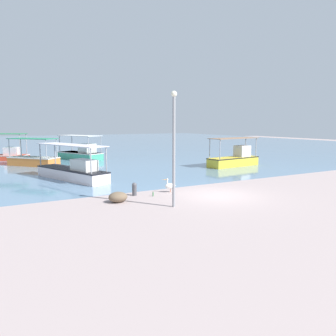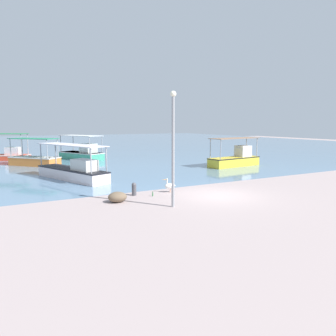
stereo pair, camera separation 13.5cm
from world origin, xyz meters
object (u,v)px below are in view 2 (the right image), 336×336
(fishing_boat_far_left, at_px, (5,154))
(lamp_post, at_px, (173,142))
(fishing_boat_far_right, at_px, (235,159))
(pelican, at_px, (170,186))
(fishing_boat_near_left, at_px, (74,171))
(fishing_boat_center, at_px, (82,153))
(mooring_bollard, at_px, (134,189))
(glass_bottle, at_px, (153,194))
(fishing_boat_outer, at_px, (35,160))
(net_pile, at_px, (117,197))

(fishing_boat_far_left, xyz_separation_m, lamp_post, (6.14, -25.57, 2.44))
(fishing_boat_far_left, relative_size, lamp_post, 1.04)
(fishing_boat_far_right, height_order, pelican, fishing_boat_far_right)
(fishing_boat_near_left, bearing_deg, fishing_boat_center, 73.51)
(fishing_boat_center, bearing_deg, mooring_bollard, -95.79)
(fishing_boat_center, bearing_deg, pelican, -89.53)
(fishing_boat_far_left, xyz_separation_m, fishing_boat_near_left, (3.71, -15.86, 0.04))
(fishing_boat_far_left, height_order, glass_bottle, fishing_boat_far_left)
(fishing_boat_far_left, relative_size, fishing_boat_outer, 1.21)
(pelican, distance_m, mooring_bollard, 2.10)
(fishing_boat_near_left, xyz_separation_m, mooring_bollard, (1.76, -6.59, -0.24))
(net_pile, bearing_deg, fishing_boat_far_right, 29.30)
(fishing_boat_center, xyz_separation_m, net_pile, (-3.25, -20.10, -0.40))
(fishing_boat_outer, distance_m, pelican, 17.03)
(fishing_boat_near_left, bearing_deg, net_pile, -86.61)
(mooring_bollard, bearing_deg, fishing_boat_outer, 101.39)
(pelican, bearing_deg, fishing_boat_far_left, 108.48)
(pelican, bearing_deg, net_pile, -166.47)
(fishing_boat_far_left, bearing_deg, mooring_bollard, -76.30)
(fishing_boat_outer, distance_m, glass_bottle, 17.12)
(lamp_post, height_order, glass_bottle, lamp_post)
(fishing_boat_far_left, xyz_separation_m, mooring_bollard, (5.47, -22.46, -0.20))
(fishing_boat_center, bearing_deg, glass_bottle, -93.27)
(fishing_boat_near_left, bearing_deg, fishing_boat_far_right, 1.22)
(fishing_boat_far_left, height_order, fishing_boat_outer, fishing_boat_far_left)
(fishing_boat_near_left, bearing_deg, lamp_post, -75.94)
(fishing_boat_center, relative_size, net_pile, 5.94)
(fishing_boat_near_left, height_order, glass_bottle, fishing_boat_near_left)
(fishing_boat_far_left, xyz_separation_m, glass_bottle, (6.28, -23.11, -0.47))
(fishing_boat_outer, xyz_separation_m, net_pile, (1.91, -17.00, -0.30))
(fishing_boat_outer, relative_size, fishing_boat_near_left, 0.68)
(fishing_boat_outer, xyz_separation_m, fishing_boat_near_left, (1.46, -9.39, 0.06))
(pelican, xyz_separation_m, net_pile, (-3.41, -0.82, -0.12))
(lamp_post, distance_m, glass_bottle, 3.82)
(fishing_boat_outer, bearing_deg, fishing_boat_near_left, -81.17)
(fishing_boat_far_left, distance_m, fishing_boat_near_left, 16.29)
(fishing_boat_outer, xyz_separation_m, pelican, (5.31, -16.18, -0.18))
(pelican, xyz_separation_m, mooring_bollard, (-2.09, 0.19, 0.00))
(lamp_post, relative_size, glass_bottle, 19.75)
(fishing_boat_center, xyz_separation_m, pelican, (0.16, -19.28, -0.29))
(fishing_boat_far_right, distance_m, mooring_bollard, 14.55)
(fishing_boat_far_left, distance_m, pelican, 23.88)
(fishing_boat_center, distance_m, pelican, 19.28)
(fishing_boat_far_left, distance_m, glass_bottle, 23.95)
(fishing_boat_far_right, bearing_deg, glass_bottle, -147.79)
(fishing_boat_far_right, bearing_deg, fishing_boat_near_left, -178.78)
(net_pile, bearing_deg, glass_bottle, 9.74)
(fishing_boat_center, relative_size, glass_bottle, 20.83)
(fishing_boat_far_right, relative_size, pelican, 6.69)
(fishing_boat_outer, xyz_separation_m, fishing_boat_far_right, (16.02, -9.08, 0.13))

